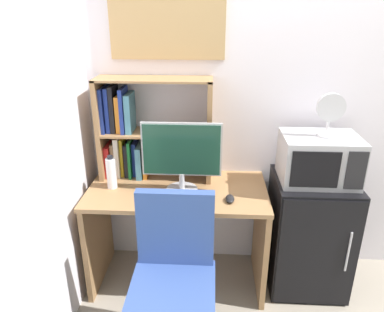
{
  "coord_description": "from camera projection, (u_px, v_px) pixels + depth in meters",
  "views": [
    {
      "loc": [
        -0.73,
        -2.49,
        1.88
      ],
      "look_at": [
        -0.85,
        -0.34,
        1.0
      ],
      "focal_mm": 34.3,
      "sensor_mm": 36.0,
      "label": 1
    }
  ],
  "objects": [
    {
      "name": "hutch_bookshelf",
      "position": [
        137.0,
        130.0,
        2.53
      ],
      "size": [
        0.77,
        0.24,
        0.7
      ],
      "color": "#997047",
      "rests_on": "desk"
    },
    {
      "name": "wall_back",
      "position": [
        380.0,
        99.0,
        2.48
      ],
      "size": [
        6.4,
        0.04,
        2.6
      ],
      "primitive_type": "cube",
      "color": "silver",
      "rests_on": "ground_plane"
    },
    {
      "name": "water_bottle",
      "position": [
        111.0,
        173.0,
        2.43
      ],
      "size": [
        0.07,
        0.07,
        0.23
      ],
      "color": "silver",
      "rests_on": "desk"
    },
    {
      "name": "monitor",
      "position": [
        182.0,
        154.0,
        2.33
      ],
      "size": [
        0.51,
        0.21,
        0.47
      ],
      "color": "#B7B7BC",
      "rests_on": "desk"
    },
    {
      "name": "desk_chair",
      "position": [
        174.0,
        292.0,
        1.99
      ],
      "size": [
        0.51,
        0.51,
        0.98
      ],
      "color": "black",
      "rests_on": "ground_plane"
    },
    {
      "name": "desk",
      "position": [
        178.0,
        218.0,
        2.54
      ],
      "size": [
        1.19,
        0.62,
        0.75
      ],
      "color": "#997047",
      "rests_on": "ground_plane"
    },
    {
      "name": "microwave",
      "position": [
        319.0,
        159.0,
        2.35
      ],
      "size": [
        0.48,
        0.36,
        0.3
      ],
      "color": "#ADADB2",
      "rests_on": "mini_fridge"
    },
    {
      "name": "wall_corkboard",
      "position": [
        167.0,
        16.0,
        2.33
      ],
      "size": [
        0.75,
        0.02,
        0.53
      ],
      "primitive_type": "cube",
      "color": "tan"
    },
    {
      "name": "computer_mouse",
      "position": [
        230.0,
        199.0,
        2.29
      ],
      "size": [
        0.06,
        0.1,
        0.03
      ],
      "primitive_type": "ellipsoid",
      "color": "black",
      "rests_on": "desk"
    },
    {
      "name": "keyboard",
      "position": [
        180.0,
        199.0,
        2.29
      ],
      "size": [
        0.39,
        0.16,
        0.02
      ],
      "primitive_type": "cube",
      "color": "black",
      "rests_on": "desk"
    },
    {
      "name": "mini_fridge",
      "position": [
        308.0,
        233.0,
        2.56
      ],
      "size": [
        0.52,
        0.52,
        0.82
      ],
      "color": "black",
      "rests_on": "ground_plane"
    },
    {
      "name": "desk_fan",
      "position": [
        330.0,
        112.0,
        2.23
      ],
      "size": [
        0.17,
        0.11,
        0.28
      ],
      "color": "silver",
      "rests_on": "microwave"
    }
  ]
}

